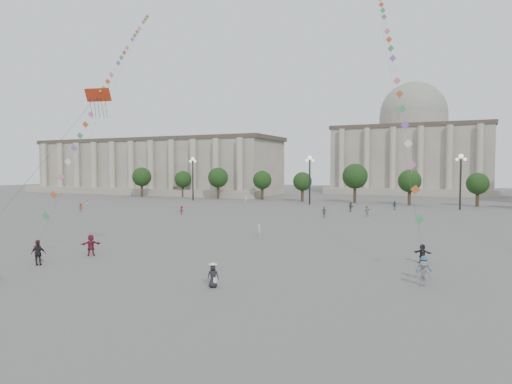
% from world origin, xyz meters
% --- Properties ---
extents(ground, '(360.00, 360.00, 0.00)m').
position_xyz_m(ground, '(0.00, 0.00, 0.00)').
color(ground, '#595754').
rests_on(ground, ground).
extents(hall_west, '(84.00, 26.22, 17.20)m').
position_xyz_m(hall_west, '(-75.00, 93.89, 8.43)').
color(hall_west, gray).
rests_on(hall_west, ground).
extents(hall_central, '(48.30, 34.30, 35.50)m').
position_xyz_m(hall_central, '(0.00, 129.22, 14.23)').
color(hall_central, gray).
rests_on(hall_central, ground).
extents(tree_row, '(137.12, 5.12, 8.00)m').
position_xyz_m(tree_row, '(0.00, 78.00, 5.39)').
color(tree_row, '#362A1B').
rests_on(tree_row, ground).
extents(lamp_post_far_west, '(2.00, 0.90, 10.65)m').
position_xyz_m(lamp_post_far_west, '(-45.00, 70.00, 7.35)').
color(lamp_post_far_west, '#262628').
rests_on(lamp_post_far_west, ground).
extents(lamp_post_mid_west, '(2.00, 0.90, 10.65)m').
position_xyz_m(lamp_post_mid_west, '(-15.00, 70.00, 7.35)').
color(lamp_post_mid_west, '#262628').
rests_on(lamp_post_mid_west, ground).
extents(lamp_post_mid_east, '(2.00, 0.90, 10.65)m').
position_xyz_m(lamp_post_mid_east, '(15.00, 70.00, 7.35)').
color(lamp_post_mid_east, '#262628').
rests_on(lamp_post_mid_east, ground).
extents(person_crowd_0, '(1.00, 1.03, 1.73)m').
position_xyz_m(person_crowd_0, '(3.69, 64.68, 0.87)').
color(person_crowd_0, '#31516F').
rests_on(person_crowd_0, ground).
extents(person_crowd_1, '(1.02, 0.99, 1.66)m').
position_xyz_m(person_crowd_1, '(-53.18, 43.79, 0.83)').
color(person_crowd_1, silver).
rests_on(person_crowd_1, ground).
extents(person_crowd_2, '(1.01, 1.18, 1.59)m').
position_xyz_m(person_crowd_2, '(-47.71, 36.67, 0.79)').
color(person_crowd_2, brown).
rests_on(person_crowd_2, ground).
extents(person_crowd_3, '(1.53, 0.61, 1.61)m').
position_xyz_m(person_crowd_3, '(12.86, 15.06, 0.81)').
color(person_crowd_3, black).
rests_on(person_crowd_3, ground).
extents(person_crowd_4, '(1.34, 1.83, 1.92)m').
position_xyz_m(person_crowd_4, '(1.25, 50.53, 0.96)').
color(person_crowd_4, '#B2B2AE').
rests_on(person_crowd_4, ground).
extents(person_crowd_6, '(1.15, 0.75, 1.68)m').
position_xyz_m(person_crowd_6, '(13.55, 7.23, 0.84)').
color(person_crowd_6, slate).
rests_on(person_crowd_6, ground).
extents(person_crowd_10, '(0.56, 0.72, 1.75)m').
position_xyz_m(person_crowd_10, '(-28.73, 66.41, 0.88)').
color(person_crowd_10, silver).
rests_on(person_crowd_10, ground).
extents(person_crowd_12, '(1.52, 1.59, 1.80)m').
position_xyz_m(person_crowd_12, '(-2.96, 57.09, 0.90)').
color(person_crowd_12, '#59595D').
rests_on(person_crowd_12, ground).
extents(person_crowd_13, '(0.61, 0.66, 1.51)m').
position_xyz_m(person_crowd_13, '(-5.46, 22.47, 0.76)').
color(person_crowd_13, silver).
rests_on(person_crowd_13, ground).
extents(person_crowd_16, '(1.11, 0.68, 1.77)m').
position_xyz_m(person_crowd_16, '(-4.65, 45.86, 0.89)').
color(person_crowd_16, '#5D5D61').
rests_on(person_crowd_16, ground).
extents(person_crowd_17, '(0.59, 0.99, 1.49)m').
position_xyz_m(person_crowd_17, '(-28.00, 39.99, 0.75)').
color(person_crowd_17, maroon).
rests_on(person_crowd_17, ground).
extents(tourist_2, '(1.71, 1.66, 1.95)m').
position_xyz_m(tourist_2, '(-14.73, 5.90, 0.97)').
color(tourist_2, maroon).
rests_on(tourist_2, ground).
extents(tourist_4, '(1.21, 1.00, 1.93)m').
position_xyz_m(tourist_4, '(-15.52, 0.98, 0.97)').
color(tourist_4, black).
rests_on(tourist_4, ground).
extents(kite_flyer_0, '(1.05, 0.94, 1.78)m').
position_xyz_m(kite_flyer_0, '(-17.36, 2.40, 0.89)').
color(kite_flyer_0, maroon).
rests_on(kite_flyer_0, ground).
extents(kite_flyer_1, '(1.26, 0.97, 1.72)m').
position_xyz_m(kite_flyer_1, '(13.45, 9.03, 0.86)').
color(kite_flyer_1, '#36537A').
rests_on(kite_flyer_1, ground).
extents(hat_person, '(0.89, 0.76, 1.69)m').
position_xyz_m(hat_person, '(0.92, 0.97, 0.83)').
color(hat_person, black).
rests_on(hat_person, ground).
extents(dragon_kite, '(5.49, 3.02, 15.92)m').
position_xyz_m(dragon_kite, '(-11.66, 3.80, 13.17)').
color(dragon_kite, '#B02C12').
rests_on(dragon_kite, ground).
extents(kite_train_west, '(23.70, 44.32, 62.89)m').
position_xyz_m(kite_train_west, '(-29.69, 26.06, 21.45)').
color(kite_train_west, '#3F3F3F').
rests_on(kite_train_west, ground).
extents(kite_train_mid, '(15.68, 55.37, 75.80)m').
position_xyz_m(kite_train_mid, '(5.49, 38.42, 27.75)').
color(kite_train_mid, '#3F3F3F').
rests_on(kite_train_mid, ground).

